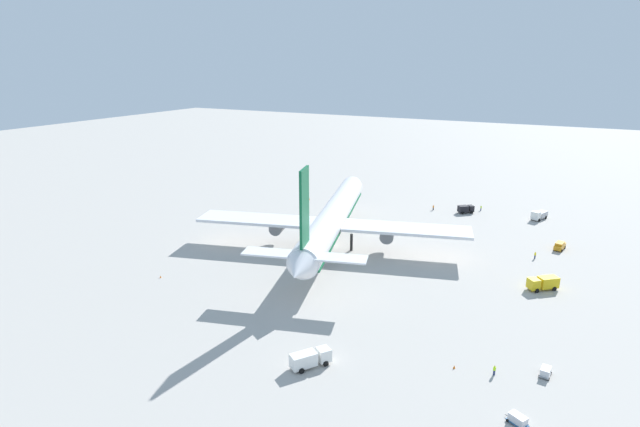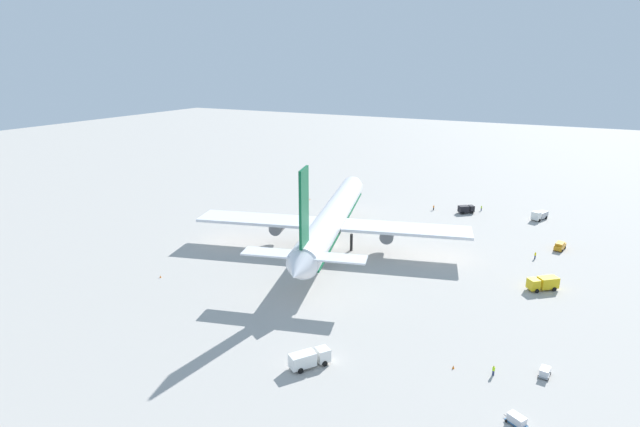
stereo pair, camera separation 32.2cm
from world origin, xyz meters
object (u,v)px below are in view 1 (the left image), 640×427
service_van (560,246)px  ground_worker_3 (433,208)px  traffic_cone_2 (310,199)px  service_truck_1 (543,283)px  traffic_cone_0 (454,367)px  service_truck_0 (310,358)px  traffic_cone_1 (161,277)px  service_truck_2 (539,215)px  service_truck_3 (466,209)px  baggage_cart_1 (518,419)px  ground_worker_1 (481,208)px  baggage_cart_0 (546,372)px  ground_worker_0 (535,255)px  airliner (332,218)px  ground_worker_2 (494,370)px

service_van → ground_worker_3: (20.46, 37.64, -0.19)m
traffic_cone_2 → service_truck_1: bearing=-117.8°
service_van → traffic_cone_0: size_ratio=8.78×
service_truck_0 → traffic_cone_1: bearing=71.9°
traffic_cone_2 → service_truck_0: bearing=-151.7°
service_truck_0 → traffic_cone_2: (86.97, 46.84, -1.19)m
service_truck_1 → service_truck_2: bearing=5.5°
service_truck_3 → service_van: 35.31m
service_truck_2 → baggage_cart_1: service_truck_2 is taller
ground_worker_1 → baggage_cart_1: bearing=-167.2°
service_truck_0 → traffic_cone_0: 22.27m
service_truck_2 → baggage_cart_0: size_ratio=2.25×
baggage_cart_1 → ground_worker_0: 63.50m
baggage_cart_0 → ground_worker_0: size_ratio=1.74×
traffic_cone_0 → baggage_cart_1: bearing=-131.0°
service_truck_0 → ground_worker_0: size_ratio=3.74×
airliner → baggage_cart_1: airliner is taller
service_truck_0 → service_truck_3: size_ratio=1.30×
ground_worker_3 → service_truck_3: bearing=-82.5°
ground_worker_0 → ground_worker_2: ground_worker_0 is taller
service_truck_3 → traffic_cone_0: 87.15m
service_van → service_truck_3: bearing=52.0°
baggage_cart_1 → ground_worker_1: 101.96m
ground_worker_1 → traffic_cone_2: size_ratio=3.05×
service_van → traffic_cone_2: 79.67m
traffic_cone_1 → service_truck_2: bearing=-39.8°
service_truck_3 → traffic_cone_2: 51.41m
ground_worker_3 → traffic_cone_1: (-79.29, 39.08, -0.56)m
service_truck_1 → ground_worker_2: size_ratio=3.87×
airliner → ground_worker_0: size_ratio=43.67×
service_truck_1 → baggage_cart_0: bearing=-175.1°
service_truck_1 → ground_worker_1: service_truck_1 is taller
baggage_cart_0 → baggage_cart_1: bearing=169.7°
airliner → service_van: airliner is taller
baggage_cart_1 → ground_worker_1: (99.44, 22.54, 0.09)m
service_truck_2 → airliner: bearing=137.4°
service_truck_2 → baggage_cart_0: (-84.56, -7.85, -0.67)m
service_truck_1 → ground_worker_3: size_ratio=3.79×
traffic_cone_2 → service_van: bearing=-99.7°
service_truck_0 → baggage_cart_1: 30.26m
ground_worker_0 → traffic_cone_2: ground_worker_0 is taller
airliner → service_truck_0: 53.91m
ground_worker_3 → service_truck_2: bearing=-81.7°
service_truck_0 → ground_worker_1: 100.53m
service_truck_2 → traffic_cone_1: size_ratio=12.37×
ground_worker_0 → traffic_cone_0: (-54.51, 6.77, -0.61)m
ground_worker_2 → traffic_cone_0: (-1.04, 5.74, -0.55)m
ground_worker_1 → service_truck_3: bearing=142.1°
service_truck_2 → ground_worker_3: (-4.50, 30.73, -0.57)m
baggage_cart_0 → traffic_cone_0: (-4.29, 12.63, -0.46)m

